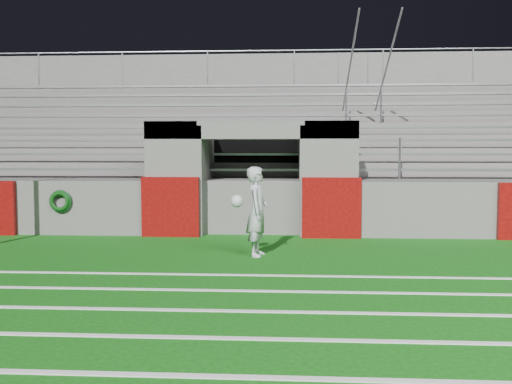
{
  "coord_description": "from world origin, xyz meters",
  "views": [
    {
      "loc": [
        0.91,
        -9.67,
        1.9
      ],
      "look_at": [
        0.2,
        1.8,
        1.1
      ],
      "focal_mm": 40.0,
      "sensor_mm": 36.0,
      "label": 1
    }
  ],
  "objects": [
    {
      "name": "ground",
      "position": [
        0.0,
        0.0,
        0.0
      ],
      "size": [
        90.0,
        90.0,
        0.0
      ],
      "primitive_type": "plane",
      "color": "#0E530D",
      "rests_on": "ground"
    },
    {
      "name": "field_markings",
      "position": [
        0.0,
        -5.0,
        0.01
      ],
      "size": [
        28.0,
        8.09,
        0.01
      ],
      "color": "white",
      "rests_on": "ground"
    },
    {
      "name": "stadium_structure",
      "position": [
        0.0,
        7.97,
        1.49
      ],
      "size": [
        26.0,
        8.48,
        5.42
      ],
      "color": "#585653",
      "rests_on": "ground"
    },
    {
      "name": "goalkeeper_with_ball",
      "position": [
        0.28,
        0.68,
        0.83
      ],
      "size": [
        0.69,
        0.7,
        1.64
      ],
      "color": "#B1B5BB",
      "rests_on": "ground"
    },
    {
      "name": "hose_coil",
      "position": [
        -4.34,
        2.93,
        0.79
      ],
      "size": [
        0.52,
        0.14,
        0.52
      ],
      "color": "#0C3C12",
      "rests_on": "ground"
    }
  ]
}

